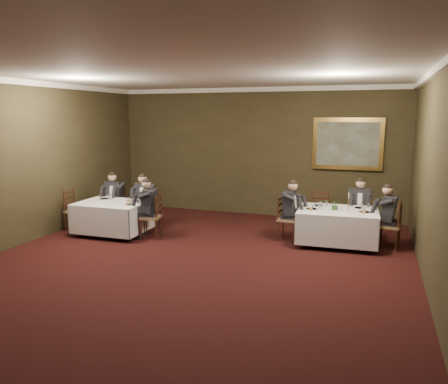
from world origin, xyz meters
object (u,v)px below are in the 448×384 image
Objects in this scene: diner_main_endright at (389,225)px; diner_sec_backleft at (115,205)px; chair_sec_backleft at (116,214)px; diner_sec_backright at (145,207)px; centerpiece at (335,204)px; chair_sec_endright at (151,226)px; candlestick at (348,204)px; painting at (348,144)px; chair_sec_endleft at (77,219)px; table_main at (337,224)px; chair_main_endleft at (288,228)px; diner_main_endleft at (288,218)px; table_second at (113,215)px; chair_main_backleft at (319,221)px; chair_sec_backright at (146,216)px; diner_main_backright at (359,214)px; diner_sec_endright at (151,216)px; chair_main_backright at (358,224)px; chair_main_endright at (389,235)px.

diner_sec_backleft is at bearing 99.84° from diner_main_endright.
diner_sec_backleft reaches higher than chair_sec_backleft.
diner_sec_backright reaches higher than centerpiece.
candlestick reaches higher than chair_sec_endright.
chair_sec_endleft is at bearing -152.62° from painting.
chair_sec_endright reaches higher than table_main.
diner_main_endleft reaches higher than chair_main_endleft.
chair_main_backleft is at bearing 20.78° from table_second.
chair_sec_backright is 0.57× the size of painting.
diner_main_backright is 6.69m from chair_sec_endleft.
table_main is at bearing 96.66° from chair_sec_endleft.
chair_sec_backleft is at bearing -179.43° from centerpiece.
diner_main_endright reaches higher than chair_sec_endleft.
diner_sec_endright reaches higher than candlestick.
diner_sec_endright reaches higher than chair_main_backright.
candlestick is at bearing -179.16° from diner_sec_backleft.
diner_main_endleft is 1.33m from candlestick.
painting reaches higher than chair_main_endright.
diner_sec_backright is (0.41, 0.81, 0.06)m from table_second.
diner_main_backright is at bearing -79.99° from chair_sec_endright.
centerpiece is 2.52m from painting.
chair_sec_backleft is at bearing 6.97° from diner_main_backright.
chair_sec_endleft is (-1.42, -0.84, 0.00)m from chair_sec_backright.
chair_sec_endleft is (-4.99, -0.85, -0.23)m from diner_main_endleft.
diner_sec_backright is (-5.67, -0.12, 0.00)m from diner_main_endright.
diner_main_endleft is at bearing 101.27° from chair_main_endright.
chair_main_backleft is at bearing -164.02° from diner_sec_backright.
diner_sec_backright reaches higher than chair_sec_backright.
chair_main_endleft is 4.41m from chair_sec_backleft.
diner_main_endright is at bearing 125.74° from diner_main_backright.
chair_sec_backleft is at bearing -179.20° from table_main.
chair_sec_endright is at bearing 21.27° from chair_main_backleft.
chair_main_endright is (2.11, 0.10, -0.23)m from diner_main_endleft.
chair_main_endright is at bearing 7.60° from candlestick.
chair_main_backright is 6.69m from chair_sec_endleft.
diner_sec_endright is at bearing 21.23° from chair_main_backleft.
chair_main_backright is at bearing 178.26° from chair_main_backleft.
diner_main_endright is 7.15m from chair_sec_endleft.
chair_main_endright is 0.74× the size of diner_sec_backleft.
diner_sec_backleft is at bearing 7.19° from chair_main_backright.
chair_sec_endright is (-2.97, -0.81, 0.00)m from chair_main_endleft.
table_second is at bearing 119.59° from diner_sec_backleft.
diner_sec_backleft reaches higher than centerpiece.
chair_sec_endleft is at bearing 13.31° from chair_main_backright.
diner_main_endright reaches higher than table_main.
chair_sec_backright is 2.41× the size of candlestick.
chair_main_backleft is at bearing 120.29° from table_main.
table_second is 1.62× the size of chair_sec_backleft.
chair_main_endright is (1.55, -0.79, 0.00)m from chair_main_backleft.
chair_main_backright and chair_main_endleft have the same top height.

